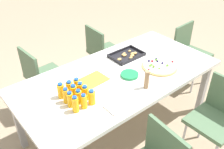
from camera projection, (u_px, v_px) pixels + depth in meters
ground_plane at (118, 127)px, 2.87m from camera, size 12.00×12.00×0.00m
party_table at (119, 79)px, 2.50m from camera, size 2.03×1.00×0.72m
chair_near_right at (218, 115)px, 2.31m from camera, size 0.41×0.41×0.83m
chair_far_left at (41, 74)px, 2.86m from camera, size 0.42×0.42×0.83m
chair_far_right at (102, 50)px, 3.34m from camera, size 0.41×0.41×0.83m
chair_end at (189, 50)px, 3.35m from camera, size 0.42×0.42×0.83m
juice_bottle_0 at (75, 104)px, 1.99m from camera, size 0.05×0.05×0.15m
juice_bottle_1 at (84, 101)px, 2.03m from camera, size 0.05×0.05×0.13m
juice_bottle_2 at (92, 97)px, 2.07m from camera, size 0.06×0.06×0.14m
juice_bottle_3 at (70, 100)px, 2.04m from camera, size 0.05×0.05×0.14m
juice_bottle_4 at (79, 97)px, 2.08m from camera, size 0.06×0.06×0.13m
juice_bottle_5 at (85, 93)px, 2.12m from camera, size 0.06×0.06×0.14m
juice_bottle_6 at (66, 96)px, 2.08m from camera, size 0.05×0.05×0.15m
juice_bottle_7 at (74, 92)px, 2.14m from camera, size 0.06×0.06×0.13m
juice_bottle_8 at (81, 89)px, 2.17m from camera, size 0.06×0.06×0.13m
juice_bottle_9 at (61, 91)px, 2.14m from camera, size 0.06×0.06×0.15m
juice_bottle_10 at (70, 88)px, 2.18m from camera, size 0.06×0.06×0.14m
juice_bottle_11 at (77, 85)px, 2.22m from camera, size 0.06×0.06×0.13m
fruit_pizza at (159, 66)px, 2.57m from camera, size 0.36×0.36×0.05m
snack_tray at (127, 55)px, 2.76m from camera, size 0.36×0.25×0.04m
plate_stack at (130, 75)px, 2.44m from camera, size 0.17×0.17×0.02m
napkin_stack at (115, 107)px, 2.06m from camera, size 0.15×0.15×0.01m
cardboard_tube at (147, 80)px, 2.24m from camera, size 0.04×0.04×0.18m
paper_folder at (93, 80)px, 2.39m from camera, size 0.27×0.21×0.01m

